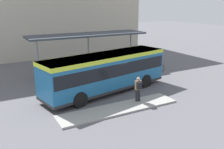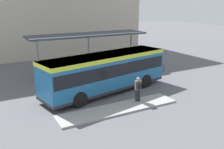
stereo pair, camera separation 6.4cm
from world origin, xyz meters
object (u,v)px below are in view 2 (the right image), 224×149
object	(u,v)px
city_bus	(106,70)
bicycle_green	(148,64)
pedestrian_waiting	(138,88)
bicycle_yellow	(158,67)
bicycle_red	(153,66)

from	to	relation	value
city_bus	bicycle_green	bearing A→B (deg)	20.79
pedestrian_waiting	bicycle_green	xyz separation A→B (m)	(6.68, 7.89, -0.78)
bicycle_yellow	bicycle_red	world-z (taller)	bicycle_yellow
pedestrian_waiting	bicycle_red	world-z (taller)	pedestrian_waiting
bicycle_red	bicycle_green	world-z (taller)	bicycle_green
pedestrian_waiting	bicycle_yellow	world-z (taller)	pedestrian_waiting
bicycle_red	bicycle_yellow	bearing A→B (deg)	-164.97
bicycle_green	bicycle_red	bearing A→B (deg)	0.49
city_bus	pedestrian_waiting	distance (m)	3.30
city_bus	bicycle_yellow	distance (m)	8.63
pedestrian_waiting	bicycle_red	size ratio (longest dim) A/B	1.10
pedestrian_waiting	city_bus	bearing A→B (deg)	29.58
city_bus	bicycle_red	world-z (taller)	city_bus
bicycle_green	pedestrian_waiting	bearing A→B (deg)	-46.73
bicycle_yellow	bicycle_red	bearing A→B (deg)	2.23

